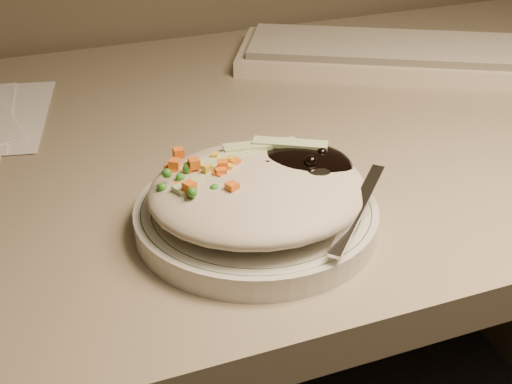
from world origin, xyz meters
name	(u,v)px	position (x,y,z in m)	size (l,w,h in m)	color
desk	(252,268)	(0.00, 1.38, 0.54)	(1.40, 0.70, 0.74)	gray
plate	(256,217)	(-0.07, 1.18, 0.75)	(0.22, 0.22, 0.02)	silver
plate_rim	(256,208)	(-0.07, 1.18, 0.76)	(0.20, 0.20, 0.00)	#144723
meal	(261,186)	(-0.07, 1.18, 0.78)	(0.21, 0.19, 0.05)	#B9AF96
keyboard	(400,55)	(0.27, 1.50, 0.76)	(0.47, 0.35, 0.03)	beige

